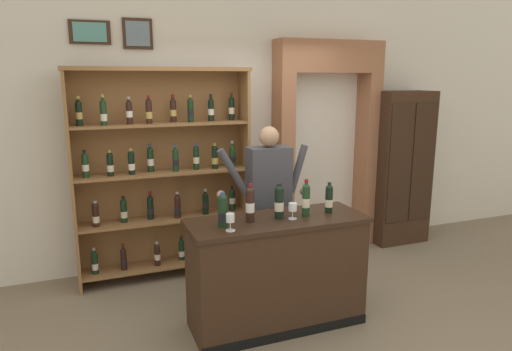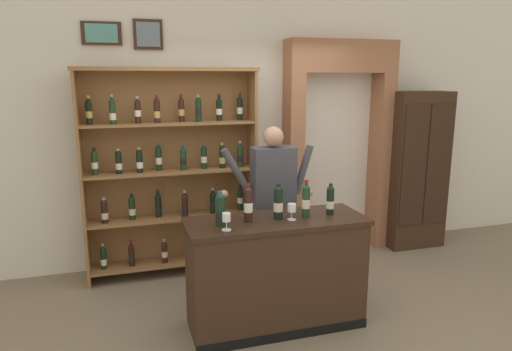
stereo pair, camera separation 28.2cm
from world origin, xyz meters
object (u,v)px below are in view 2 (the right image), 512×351
tasting_counter (276,273)px  wine_glass_left (226,219)px  tasting_bottle_vin_santo (248,204)px  tasting_bottle_riserva (306,200)px  shopkeeper (273,192)px  tasting_bottle_prosecco (278,202)px  tasting_bottle_chianti (330,200)px  side_cabinet (415,170)px  tasting_bottle_brunello (220,210)px  wine_shelf (171,168)px  wine_glass_right (292,209)px

tasting_counter → wine_glass_left: size_ratio=10.99×
tasting_bottle_vin_santo → tasting_bottle_riserva: (0.50, -0.02, -0.00)m
shopkeeper → tasting_bottle_riserva: shopkeeper is taller
tasting_bottle_vin_santo → tasting_bottle_riserva: same height
tasting_counter → tasting_bottle_prosecco: size_ratio=5.05×
tasting_bottle_prosecco → tasting_bottle_chianti: (0.47, 0.00, -0.02)m
tasting_bottle_prosecco → side_cabinet: bearing=30.5°
tasting_counter → wine_glass_left: 0.75m
tasting_bottle_brunello → tasting_counter: bearing=3.7°
tasting_bottle_riserva → wine_glass_left: (-0.72, -0.14, -0.06)m
tasting_bottle_brunello → tasting_bottle_prosecco: tasting_bottle_prosecco is taller
wine_shelf → side_cabinet: wine_shelf is taller
tasting_bottle_riserva → wine_shelf: bearing=124.7°
tasting_bottle_prosecco → wine_glass_left: bearing=-161.3°
side_cabinet → tasting_counter: side_cabinet is taller
tasting_bottle_riserva → tasting_bottle_vin_santo: bearing=177.3°
side_cabinet → wine_glass_right: (-2.21, -1.42, 0.08)m
tasting_bottle_vin_santo → tasting_bottle_chianti: bearing=0.0°
wine_shelf → tasting_bottle_brunello: (0.23, -1.41, -0.09)m
tasting_counter → tasting_bottle_brunello: (-0.48, -0.03, 0.61)m
tasting_counter → side_cabinet: bearing=30.4°
shopkeeper → tasting_bottle_brunello: shopkeeper is taller
shopkeeper → wine_glass_right: bearing=-95.7°
tasting_counter → tasting_bottle_vin_santo: size_ratio=4.74×
side_cabinet → tasting_bottle_riserva: side_cabinet is taller
tasting_bottle_chianti → tasting_bottle_prosecco: bearing=-180.0°
wine_shelf → tasting_bottle_brunello: size_ratio=7.96×
wine_shelf → tasting_bottle_chianti: 1.83m
tasting_bottle_chianti → wine_glass_right: bearing=-171.0°
wine_shelf → wine_glass_left: bearing=-80.8°
shopkeeper → tasting_bottle_vin_santo: 0.77m
tasting_bottle_brunello → tasting_bottle_vin_santo: bearing=8.4°
tasting_bottle_brunello → shopkeeper: bearing=45.0°
side_cabinet → tasting_bottle_chianti: 2.29m
wine_shelf → tasting_bottle_vin_santo: (0.47, -1.37, -0.07)m
shopkeeper → tasting_bottle_riserva: (0.07, -0.66, 0.08)m
shopkeeper → tasting_bottle_prosecco: (-0.17, -0.63, 0.08)m
side_cabinet → tasting_counter: bearing=-149.6°
side_cabinet → tasting_bottle_brunello: (-2.81, -1.40, 0.11)m
wine_shelf → side_cabinet: size_ratio=1.14×
tasting_bottle_riserva → wine_glass_right: size_ratio=2.33×
wine_shelf → tasting_counter: 1.70m
wine_shelf → wine_glass_right: size_ratio=16.14×
shopkeeper → tasting_counter: bearing=-106.2°
shopkeeper → tasting_bottle_prosecco: 0.66m
tasting_bottle_chianti → wine_glass_left: (-0.95, -0.16, -0.03)m
shopkeeper → wine_glass_left: size_ratio=12.06×
shopkeeper → tasting_bottle_brunello: size_ratio=5.97×
tasting_counter → tasting_bottle_riserva: size_ratio=4.74×
tasting_bottle_brunello → wine_shelf: bearing=99.1°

